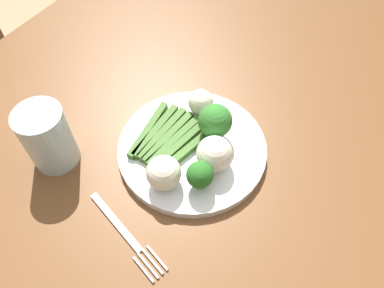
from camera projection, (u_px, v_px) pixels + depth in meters
name	position (u px, v px, depth m)	size (l,w,h in m)	color
ground_plane	(196.00, 273.00, 1.23)	(6.00, 6.00, 0.02)	tan
dining_table	(198.00, 171.00, 0.70)	(1.34, 1.00, 0.73)	brown
plate	(192.00, 148.00, 0.61)	(0.24, 0.24, 0.01)	white
asparagus_bundle	(168.00, 138.00, 0.61)	(0.13, 0.11, 0.01)	#3D6626
broccoli_front_left	(200.00, 175.00, 0.54)	(0.04, 0.04, 0.05)	#568E33
broccoli_back_right	(215.00, 121.00, 0.58)	(0.06, 0.06, 0.07)	#609E3D
cauliflower_outer_edge	(165.00, 174.00, 0.54)	(0.05, 0.05, 0.05)	white
cauliflower_edge	(201.00, 102.00, 0.63)	(0.04, 0.04, 0.04)	white
cauliflower_back	(214.00, 154.00, 0.56)	(0.06, 0.06, 0.06)	white
fork	(126.00, 234.00, 0.53)	(0.06, 0.16, 0.00)	silver
water_glass	(48.00, 138.00, 0.56)	(0.07, 0.07, 0.11)	silver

